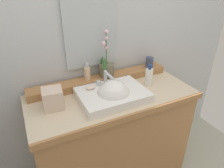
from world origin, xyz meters
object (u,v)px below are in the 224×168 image
(soap_bar, at_px, (90,88))
(soap_dispenser, at_px, (87,73))
(potted_plant, at_px, (106,67))
(tumbler_cup, at_px, (149,62))
(sink_basin, at_px, (113,96))
(lotion_bottle, at_px, (149,76))
(tissue_box, at_px, (53,99))

(soap_bar, relative_size, soap_dispenser, 0.51)
(potted_plant, bearing_deg, soap_dispenser, 177.62)
(soap_bar, bearing_deg, potted_plant, 36.97)
(soap_dispenser, xyz_separation_m, tumbler_cup, (0.57, -0.01, -0.01))
(sink_basin, bearing_deg, tumbler_cup, 27.24)
(sink_basin, relative_size, potted_plant, 1.31)
(soap_bar, height_order, potted_plant, potted_plant)
(lotion_bottle, bearing_deg, tissue_box, 178.88)
(sink_basin, height_order, soap_bar, sink_basin)
(soap_dispenser, relative_size, tumbler_cup, 1.49)
(sink_basin, bearing_deg, soap_dispenser, 110.19)
(soap_bar, distance_m, tumbler_cup, 0.63)
(potted_plant, bearing_deg, sink_basin, -104.24)
(potted_plant, xyz_separation_m, soap_dispenser, (-0.16, 0.01, -0.02))
(soap_dispenser, bearing_deg, sink_basin, -69.81)
(potted_plant, height_order, soap_dispenser, potted_plant)
(sink_basin, distance_m, tumbler_cup, 0.54)
(sink_basin, height_order, soap_dispenser, soap_dispenser)
(potted_plant, height_order, tissue_box, potted_plant)
(soap_bar, bearing_deg, soap_dispenser, 76.67)
(tumbler_cup, xyz_separation_m, lotion_bottle, (-0.13, -0.18, -0.03))
(soap_bar, distance_m, soap_dispenser, 0.16)
(soap_dispenser, xyz_separation_m, tissue_box, (-0.31, -0.18, -0.05))
(tumbler_cup, xyz_separation_m, tissue_box, (-0.88, -0.17, -0.04))
(sink_basin, height_order, tissue_box, sink_basin)
(tumbler_cup, bearing_deg, soap_dispenser, 178.62)
(potted_plant, xyz_separation_m, lotion_bottle, (0.29, -0.19, -0.06))
(soap_bar, xyz_separation_m, tissue_box, (-0.27, -0.03, -0.00))
(soap_dispenser, xyz_separation_m, lotion_bottle, (0.45, -0.20, -0.04))
(soap_bar, xyz_separation_m, tumbler_cup, (0.61, 0.14, 0.03))
(lotion_bottle, bearing_deg, sink_basin, -169.56)
(soap_dispenser, relative_size, tissue_box, 1.00)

